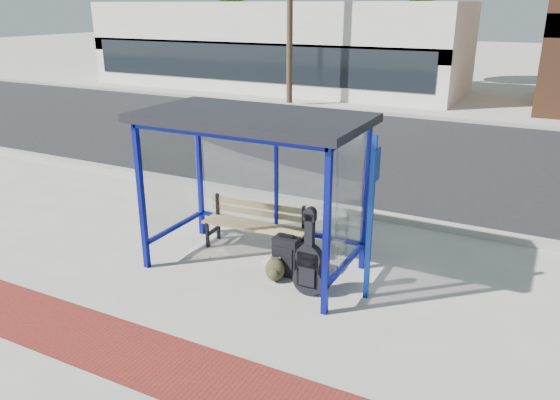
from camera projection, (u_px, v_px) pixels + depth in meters
The scene contains 16 objects.
ground at pixel (254, 267), 8.53m from camera, with size 120.00×120.00×0.00m, color #B2ADA0.
brick_paver_strip at pixel (144, 357), 6.36m from camera, with size 60.00×1.00×0.01m, color maroon.
curb_near at pixel (326, 206), 10.94m from camera, with size 60.00×0.25×0.12m, color gray.
street_asphalt at pixel (396, 152), 15.23m from camera, with size 60.00×10.00×0.00m, color black.
curb_far at pixel (436, 118), 19.48m from camera, with size 60.00×0.25×0.12m, color gray.
far_sidewalk at pixel (446, 111), 21.09m from camera, with size 60.00×4.00×0.01m, color #B2ADA0.
bus_shelter at pixel (254, 137), 7.89m from camera, with size 3.30×1.80×2.42m.
storefront_white at pixel (276, 45), 26.79m from camera, with size 18.00×6.04×4.00m.
bench at pixel (256, 223), 9.02m from camera, with size 1.80×0.57×0.84m.
guitar_bag at pixel (309, 265), 7.60m from camera, with size 0.45×0.13×1.23m.
suitcase at pixel (286, 256), 8.21m from camera, with size 0.39×0.26×0.66m.
backpack at pixel (275, 270), 8.08m from camera, with size 0.35×0.33×0.35m.
sign_post at pixel (371, 210), 7.22m from camera, with size 0.09×0.29×2.32m.
newspaper_a at pixel (219, 254), 8.97m from camera, with size 0.38×0.30×0.01m, color white.
newspaper_b at pixel (199, 254), 8.98m from camera, with size 0.39×0.31×0.01m, color white.
newspaper_c at pixel (274, 262), 8.69m from camera, with size 0.35×0.28×0.01m, color white.
Camera 1 is at (3.87, -6.65, 3.87)m, focal length 35.00 mm.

